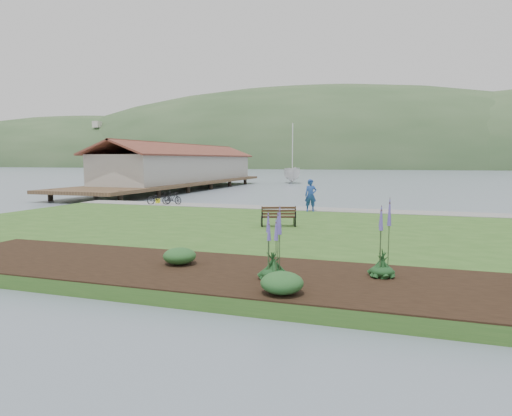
{
  "coord_description": "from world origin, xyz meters",
  "views": [
    {
      "loc": [
        5.47,
        -21.4,
        3.55
      ],
      "look_at": [
        -1.13,
        -1.49,
        1.3
      ],
      "focal_mm": 32.0,
      "sensor_mm": 36.0,
      "label": 1
    }
  ],
  "objects_px": {
    "park_bench": "(278,216)",
    "person": "(311,193)",
    "sailboat": "(292,183)",
    "bicycle_a": "(159,198)"
  },
  "relations": [
    {
      "from": "person",
      "to": "bicycle_a",
      "type": "xyz_separation_m",
      "value": [
        -10.86,
        0.71,
        -0.7
      ]
    },
    {
      "from": "person",
      "to": "park_bench",
      "type": "bearing_deg",
      "value": -110.37
    },
    {
      "from": "park_bench",
      "to": "bicycle_a",
      "type": "distance_m",
      "value": 12.98
    },
    {
      "from": "park_bench",
      "to": "bicycle_a",
      "type": "bearing_deg",
      "value": 124.76
    },
    {
      "from": "bicycle_a",
      "to": "sailboat",
      "type": "xyz_separation_m",
      "value": [
        0.08,
        38.59,
        -0.85
      ]
    },
    {
      "from": "person",
      "to": "sailboat",
      "type": "distance_m",
      "value": 40.78
    },
    {
      "from": "park_bench",
      "to": "person",
      "type": "xyz_separation_m",
      "value": [
        0.17,
        6.66,
        0.65
      ]
    },
    {
      "from": "sailboat",
      "to": "park_bench",
      "type": "bearing_deg",
      "value": -95.44
    },
    {
      "from": "person",
      "to": "bicycle_a",
      "type": "relative_size",
      "value": 1.34
    },
    {
      "from": "sailboat",
      "to": "bicycle_a",
      "type": "bearing_deg",
      "value": -108.56
    }
  ]
}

